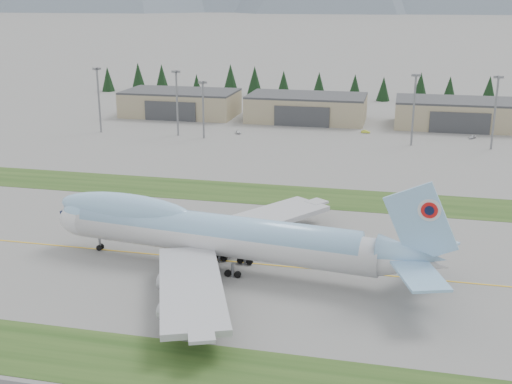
% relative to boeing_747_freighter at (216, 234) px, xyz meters
% --- Properties ---
extents(ground, '(7000.00, 7000.00, 0.00)m').
position_rel_boeing_747_freighter_xyz_m(ground, '(9.30, 3.23, -6.88)').
color(ground, slate).
rests_on(ground, ground).
extents(grass_strip_near, '(400.00, 14.00, 0.08)m').
position_rel_boeing_747_freighter_xyz_m(grass_strip_near, '(9.30, -34.77, -6.88)').
color(grass_strip_near, '#244318').
rests_on(grass_strip_near, ground).
extents(grass_strip_far, '(400.00, 18.00, 0.08)m').
position_rel_boeing_747_freighter_xyz_m(grass_strip_far, '(9.30, 48.23, -6.88)').
color(grass_strip_far, '#244318').
rests_on(grass_strip_far, ground).
extents(taxiway_line_main, '(400.00, 0.40, 0.02)m').
position_rel_boeing_747_freighter_xyz_m(taxiway_line_main, '(9.30, 3.23, -6.88)').
color(taxiway_line_main, yellow).
rests_on(taxiway_line_main, ground).
extents(boeing_747_freighter, '(79.46, 67.92, 20.86)m').
position_rel_boeing_747_freighter_xyz_m(boeing_747_freighter, '(0.00, 0.00, 0.00)').
color(boeing_747_freighter, silver).
rests_on(boeing_747_freighter, ground).
extents(hangar_left, '(48.00, 26.60, 10.80)m').
position_rel_boeing_747_freighter_xyz_m(hangar_left, '(-60.70, 153.13, -1.49)').
color(hangar_left, gray).
rests_on(hangar_left, ground).
extents(hangar_center, '(48.00, 26.60, 10.80)m').
position_rel_boeing_747_freighter_xyz_m(hangar_center, '(-5.70, 153.13, -1.49)').
color(hangar_center, gray).
rests_on(hangar_center, ground).
extents(hangar_right, '(48.00, 26.60, 10.80)m').
position_rel_boeing_747_freighter_xyz_m(hangar_right, '(54.30, 153.13, -1.49)').
color(hangar_right, gray).
rests_on(hangar_right, ground).
extents(floodlight_masts, '(189.55, 8.06, 24.72)m').
position_rel_boeing_747_freighter_xyz_m(floodlight_masts, '(8.43, 113.14, 9.65)').
color(floodlight_masts, slate).
rests_on(floodlight_masts, ground).
extents(service_vehicle_a, '(2.93, 3.90, 1.24)m').
position_rel_boeing_747_freighter_xyz_m(service_vehicle_a, '(-26.89, 121.30, -6.88)').
color(service_vehicle_a, silver).
rests_on(service_vehicle_a, ground).
extents(service_vehicle_b, '(3.47, 1.39, 1.12)m').
position_rel_boeing_747_freighter_xyz_m(service_vehicle_b, '(19.95, 132.96, -6.88)').
color(service_vehicle_b, '#BECC33').
rests_on(service_vehicle_b, ground).
extents(service_vehicle_c, '(3.08, 3.89, 1.05)m').
position_rel_boeing_747_freighter_xyz_m(service_vehicle_c, '(58.46, 131.74, -6.88)').
color(service_vehicle_c, '#ADAEB2').
rests_on(service_vehicle_c, ground).
extents(conifer_belt, '(272.58, 12.84, 16.17)m').
position_rel_boeing_747_freighter_xyz_m(conifer_belt, '(-0.22, 215.87, 0.11)').
color(conifer_belt, black).
rests_on(conifer_belt, ground).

